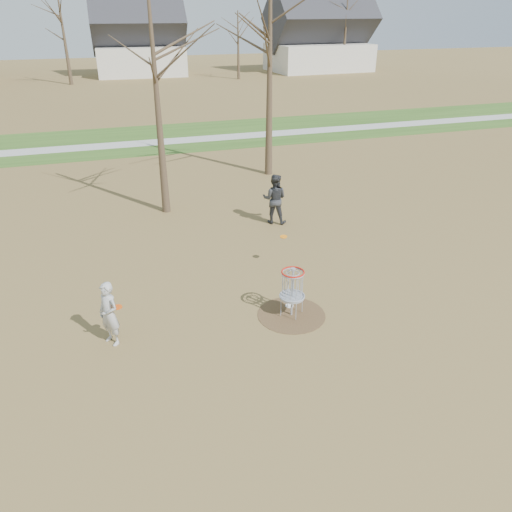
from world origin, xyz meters
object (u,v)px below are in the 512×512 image
Objects in this scene: disc_grounded at (289,306)px; player_standing at (109,314)px; disc_golf_basket at (292,285)px; player_throwing at (275,199)px.

player_standing is at bearing -177.41° from disc_grounded.
player_standing reaches higher than disc_golf_basket.
disc_golf_basket is (-0.10, -0.41, 0.89)m from disc_grounded.
disc_grounded is (4.65, 0.21, -0.79)m from player_standing.
player_standing is 8.60m from player_throwing.
player_standing is 7.39× the size of disc_grounded.
player_throwing is at bearing 97.55° from player_standing.
player_throwing reaches higher than disc_golf_basket.
player_throwing is 5.99m from disc_grounded.
player_standing is at bearing 177.55° from disc_golf_basket.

